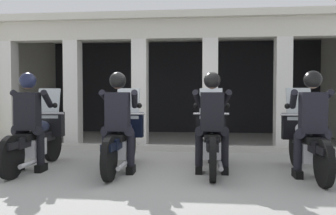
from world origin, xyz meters
TOP-DOWN VIEW (x-y plane):
  - ground_plane at (0.00, 3.00)m, footprint 80.00×80.00m
  - station_building at (-0.07, 4.31)m, footprint 9.26×3.99m
  - kerb_strip at (-0.07, 1.89)m, footprint 8.76×0.24m
  - motorcycle_far_left at (-2.19, -0.11)m, footprint 0.62×2.04m
  - police_officer_far_left at (-2.19, -0.39)m, footprint 0.63×0.61m
  - motorcycle_center_left at (-0.73, -0.09)m, footprint 0.62×2.04m
  - police_officer_center_left at (-0.73, -0.37)m, footprint 0.63×0.61m
  - motorcycle_center_right at (0.73, 0.05)m, footprint 0.62×2.04m
  - police_officer_center_right at (0.73, -0.24)m, footprint 0.63×0.61m
  - motorcycle_far_right at (2.19, -0.11)m, footprint 0.62×2.04m
  - police_officer_far_right at (2.19, -0.40)m, footprint 0.63×0.61m

SIDE VIEW (x-z plane):
  - ground_plane at x=0.00m, z-range 0.00..0.00m
  - kerb_strip at x=-0.07m, z-range 0.00..0.12m
  - motorcycle_far_left at x=-2.19m, z-range -0.17..1.17m
  - motorcycle_center_left at x=-0.73m, z-range -0.17..1.17m
  - motorcycle_center_right at x=0.73m, z-range -0.17..1.17m
  - motorcycle_far_right at x=2.19m, z-range -0.17..1.17m
  - police_officer_far_left at x=-2.19m, z-range 0.15..1.73m
  - police_officer_center_left at x=-0.73m, z-range 0.15..1.73m
  - police_officer_center_right at x=0.73m, z-range 0.15..1.73m
  - police_officer_far_right at x=2.19m, z-range 0.15..1.73m
  - station_building at x=-0.07m, z-range 0.38..3.50m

